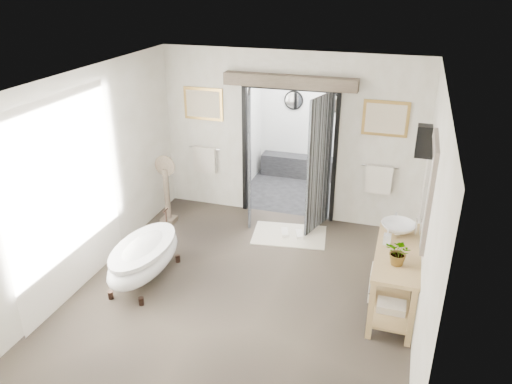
# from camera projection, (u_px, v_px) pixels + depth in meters

# --- Properties ---
(ground_plane) EXTENTS (5.00, 5.00, 0.00)m
(ground_plane) POSITION_uv_depth(u_px,v_px,m) (243.00, 291.00, 6.89)
(ground_plane) COLOR brown
(room_shell) EXTENTS (4.52, 5.02, 2.91)m
(room_shell) POSITION_uv_depth(u_px,v_px,m) (235.00, 169.00, 6.03)
(room_shell) COLOR white
(room_shell) RESTS_ON ground_plane
(shower_room) EXTENTS (2.22, 2.01, 2.51)m
(shower_room) POSITION_uv_depth(u_px,v_px,m) (306.00, 141.00, 10.00)
(shower_room) COLOR black
(shower_room) RESTS_ON ground_plane
(back_wall_dressing) EXTENTS (3.82, 0.79, 2.52)m
(back_wall_dressing) POSITION_uv_depth(u_px,v_px,m) (287.00, 134.00, 8.27)
(back_wall_dressing) COLOR black
(back_wall_dressing) RESTS_ON ground_plane
(clawfoot_tub) EXTENTS (0.70, 1.57, 0.77)m
(clawfoot_tub) POSITION_uv_depth(u_px,v_px,m) (144.00, 257.00, 7.01)
(clawfoot_tub) COLOR #2F1F18
(clawfoot_tub) RESTS_ON ground_plane
(vanity) EXTENTS (0.57, 1.60, 0.85)m
(vanity) POSITION_uv_depth(u_px,v_px,m) (394.00, 273.00, 6.41)
(vanity) COLOR tan
(vanity) RESTS_ON ground_plane
(pedestal_mirror) EXTENTS (0.37, 0.24, 1.24)m
(pedestal_mirror) POSITION_uv_depth(u_px,v_px,m) (167.00, 194.00, 8.56)
(pedestal_mirror) COLOR brown
(pedestal_mirror) RESTS_ON ground_plane
(rug) EXTENTS (1.30, 0.96, 0.01)m
(rug) POSITION_uv_depth(u_px,v_px,m) (289.00, 235.00, 8.33)
(rug) COLOR beige
(rug) RESTS_ON ground_plane
(slippers) EXTENTS (0.43, 0.29, 0.05)m
(slippers) POSITION_uv_depth(u_px,v_px,m) (292.00, 233.00, 8.32)
(slippers) COLOR silver
(slippers) RESTS_ON rug
(basin) EXTENTS (0.59, 0.59, 0.16)m
(basin) POSITION_uv_depth(u_px,v_px,m) (398.00, 228.00, 6.61)
(basin) COLOR white
(basin) RESTS_ON vanity
(plant) EXTENTS (0.38, 0.36, 0.34)m
(plant) POSITION_uv_depth(u_px,v_px,m) (399.00, 252.00, 5.88)
(plant) COLOR gray
(plant) RESTS_ON vanity
(soap_bottle_a) EXTENTS (0.10, 0.10, 0.21)m
(soap_bottle_a) POSITION_uv_depth(u_px,v_px,m) (387.00, 237.00, 6.35)
(soap_bottle_a) COLOR gray
(soap_bottle_a) RESTS_ON vanity
(soap_bottle_b) EXTENTS (0.16, 0.16, 0.17)m
(soap_bottle_b) POSITION_uv_depth(u_px,v_px,m) (396.00, 218.00, 6.88)
(soap_bottle_b) COLOR gray
(soap_bottle_b) RESTS_ON vanity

